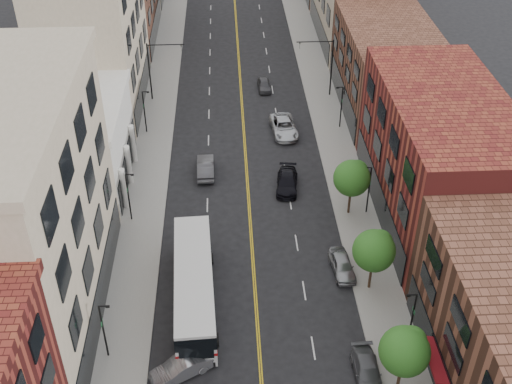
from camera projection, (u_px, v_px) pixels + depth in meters
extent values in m
cube|color=gray|center=(152.00, 156.00, 68.57)|extent=(4.00, 110.00, 0.15)
cube|color=gray|center=(338.00, 151.00, 69.40)|extent=(4.00, 110.00, 0.15)
cube|color=tan|center=(16.00, 219.00, 45.24)|extent=(10.00, 22.00, 18.00)
cube|color=silver|center=(73.00, 146.00, 62.74)|extent=(10.00, 14.00, 8.00)
cube|color=tan|center=(93.00, 31.00, 73.58)|extent=(10.00, 20.00, 18.00)
cube|color=maroon|center=(439.00, 158.00, 57.31)|extent=(10.00, 22.00, 12.00)
cube|color=#573122|center=(387.00, 68.00, 74.90)|extent=(10.00, 20.00, 10.00)
cylinder|color=black|center=(399.00, 377.00, 43.49)|extent=(0.22, 0.22, 2.50)
sphere|color=#1B5317|center=(404.00, 351.00, 41.94)|extent=(3.40, 3.40, 3.40)
sphere|color=#1B5317|center=(412.00, 341.00, 41.99)|extent=(2.04, 2.04, 2.04)
cylinder|color=black|center=(370.00, 276.00, 51.59)|extent=(0.22, 0.22, 2.50)
sphere|color=#1B5317|center=(374.00, 251.00, 50.04)|extent=(3.40, 3.40, 3.40)
sphere|color=#1B5317|center=(380.00, 242.00, 50.09)|extent=(2.04, 2.04, 2.04)
cylinder|color=black|center=(349.00, 202.00, 59.69)|extent=(0.22, 0.22, 2.50)
sphere|color=#1B5317|center=(352.00, 178.00, 58.14)|extent=(3.40, 3.40, 3.40)
sphere|color=#1B5317|center=(357.00, 171.00, 58.18)|extent=(2.04, 2.04, 2.04)
cylinder|color=black|center=(104.00, 331.00, 45.16)|extent=(0.14, 0.14, 5.00)
cylinder|color=black|center=(104.00, 306.00, 43.71)|extent=(0.70, 0.10, 0.10)
cube|color=black|center=(108.00, 307.00, 43.75)|extent=(0.28, 0.14, 0.14)
cube|color=#19592D|center=(102.00, 323.00, 44.63)|extent=(0.04, 0.55, 0.35)
cylinder|color=black|center=(129.00, 197.00, 58.11)|extent=(0.14, 0.14, 5.00)
cylinder|color=black|center=(129.00, 174.00, 56.66)|extent=(0.70, 0.10, 0.10)
cube|color=black|center=(132.00, 175.00, 56.70)|extent=(0.28, 0.14, 0.14)
cube|color=#19592D|center=(127.00, 189.00, 57.59)|extent=(0.04, 0.55, 0.35)
cylinder|color=black|center=(144.00, 112.00, 71.07)|extent=(0.14, 0.14, 5.00)
cylinder|color=black|center=(145.00, 92.00, 69.62)|extent=(0.70, 0.10, 0.10)
cube|color=black|center=(148.00, 92.00, 69.66)|extent=(0.28, 0.14, 0.14)
cube|color=#19592D|center=(144.00, 105.00, 70.54)|extent=(0.04, 0.55, 0.35)
cylinder|color=black|center=(412.00, 320.00, 46.07)|extent=(0.14, 0.14, 5.00)
cylinder|color=black|center=(412.00, 295.00, 44.59)|extent=(0.70, 0.10, 0.10)
cube|color=black|center=(408.00, 295.00, 44.61)|extent=(0.28, 0.14, 0.14)
cube|color=#19592D|center=(414.00, 311.00, 45.54)|extent=(0.04, 0.55, 0.35)
cylinder|color=black|center=(369.00, 190.00, 59.02)|extent=(0.14, 0.14, 5.00)
cylinder|color=black|center=(368.00, 168.00, 57.55)|extent=(0.70, 0.10, 0.10)
cube|color=black|center=(365.00, 168.00, 57.57)|extent=(0.28, 0.14, 0.14)
cube|color=#19592D|center=(370.00, 182.00, 58.50)|extent=(0.04, 0.55, 0.35)
cylinder|color=black|center=(341.00, 107.00, 71.98)|extent=(0.14, 0.14, 5.00)
cylinder|color=black|center=(340.00, 87.00, 70.50)|extent=(0.70, 0.10, 0.10)
cube|color=black|center=(338.00, 88.00, 70.52)|extent=(0.28, 0.14, 0.14)
cube|color=#19592D|center=(342.00, 100.00, 71.45)|extent=(0.04, 0.55, 0.35)
cylinder|color=black|center=(150.00, 72.00, 76.90)|extent=(0.18, 0.18, 7.20)
cylinder|color=black|center=(166.00, 45.00, 75.01)|extent=(4.40, 0.12, 0.12)
imported|color=black|center=(181.00, 48.00, 75.31)|extent=(0.15, 0.18, 0.90)
cylinder|color=black|center=(331.00, 68.00, 77.82)|extent=(0.18, 0.18, 7.20)
cylinder|color=black|center=(315.00, 42.00, 75.73)|extent=(4.40, 0.12, 0.12)
imported|color=black|center=(300.00, 45.00, 75.89)|extent=(0.15, 0.18, 0.90)
cube|color=silver|center=(194.00, 286.00, 50.02)|extent=(3.56, 13.55, 3.24)
cube|color=black|center=(194.00, 278.00, 49.57)|extent=(3.61, 13.60, 1.17)
cube|color=#A60B0E|center=(194.00, 289.00, 50.22)|extent=(3.61, 13.60, 0.25)
cube|color=black|center=(196.00, 351.00, 44.43)|extent=(2.46, 0.18, 1.79)
cylinder|color=black|center=(176.00, 343.00, 47.06)|extent=(0.37, 1.09, 1.07)
cylinder|color=black|center=(217.00, 339.00, 47.30)|extent=(0.37, 1.09, 1.07)
cylinder|color=black|center=(176.00, 261.00, 54.28)|extent=(0.37, 1.09, 1.07)
cylinder|color=black|center=(211.00, 259.00, 54.52)|extent=(0.37, 1.09, 1.07)
imported|color=#A8A9AF|center=(181.00, 368.00, 44.94)|extent=(4.68, 3.49, 1.47)
imported|color=#505155|center=(367.00, 372.00, 44.76)|extent=(1.88, 4.53, 1.31)
imported|color=#939599|center=(342.00, 265.00, 53.58)|extent=(2.05, 4.37, 1.45)
imported|color=#46464B|center=(206.00, 167.00, 65.49)|extent=(1.79, 4.84, 1.58)
imported|color=black|center=(287.00, 182.00, 63.46)|extent=(2.63, 5.21, 1.45)
imported|color=silver|center=(284.00, 127.00, 72.11)|extent=(3.19, 6.05, 1.62)
imported|color=#414145|center=(264.00, 85.00, 81.00)|extent=(1.71, 3.92, 1.31)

